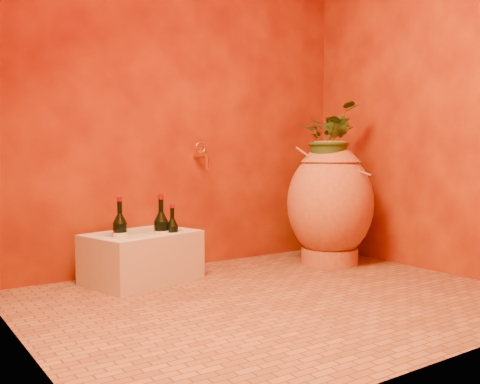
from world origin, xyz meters
TOP-DOWN VIEW (x-y plane):
  - floor at (0.00, 0.00)m, footprint 2.50×2.50m
  - wall_back at (0.00, 1.00)m, footprint 2.50×0.02m
  - wall_left at (-1.25, 0.00)m, footprint 0.02×2.00m
  - wall_right at (1.25, 0.00)m, footprint 0.02×2.00m
  - amphora at (0.85, 0.50)m, footprint 0.63×0.63m
  - stone_basin at (-0.42, 0.75)m, footprint 0.71×0.57m
  - wine_bottle_a at (-0.26, 0.67)m, footprint 0.07×0.07m
  - wine_bottle_b at (-0.55, 0.78)m, footprint 0.08×0.08m
  - wine_bottle_c at (-0.33, 0.68)m, footprint 0.09×0.09m
  - wall_tap at (0.08, 0.91)m, footprint 0.08×0.17m
  - plant_main at (0.83, 0.50)m, footprint 0.52×0.49m
  - plant_side at (0.81, 0.42)m, footprint 0.22×0.23m

SIDE VIEW (x-z plane):
  - floor at x=0.00m, z-range 0.00..0.00m
  - stone_basin at x=-0.42m, z-range -0.01..0.28m
  - wine_bottle_a at x=-0.26m, z-range 0.12..0.41m
  - wine_bottle_b at x=-0.55m, z-range 0.11..0.46m
  - wine_bottle_c at x=-0.33m, z-range 0.11..0.46m
  - amphora at x=0.85m, z-range 0.00..0.84m
  - wall_tap at x=0.08m, z-range 0.66..0.84m
  - plant_side at x=0.81m, z-range 0.67..1.00m
  - plant_main at x=0.83m, z-range 0.64..1.10m
  - wall_back at x=0.00m, z-range 0.00..2.50m
  - wall_left at x=-1.25m, z-range 0.00..2.50m
  - wall_right at x=1.25m, z-range 0.00..2.50m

